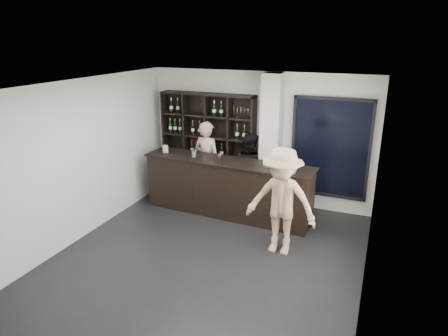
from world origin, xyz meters
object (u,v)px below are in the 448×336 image
at_px(wine_shelf, 208,146).
at_px(tasting_counter, 227,188).
at_px(taster_pink, 207,161).
at_px(customer, 281,202).
at_px(taster_black, 249,169).

height_order(wine_shelf, tasting_counter, wine_shelf).
bearing_deg(taster_pink, customer, 152.72).
bearing_deg(customer, taster_black, 127.20).
height_order(wine_shelf, customer, wine_shelf).
bearing_deg(wine_shelf, customer, -40.67).
bearing_deg(wine_shelf, taster_pink, -73.14).
distance_m(taster_pink, customer, 2.77).
bearing_deg(customer, tasting_counter, 145.84).
relative_size(tasting_counter, customer, 1.90).
height_order(tasting_counter, customer, customer).
xyz_separation_m(wine_shelf, taster_pink, (0.05, -0.17, -0.29)).
relative_size(tasting_counter, taster_black, 2.18).
height_order(wine_shelf, taster_pink, wine_shelf).
relative_size(wine_shelf, tasting_counter, 0.67).
height_order(wine_shelf, taster_black, wine_shelf).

